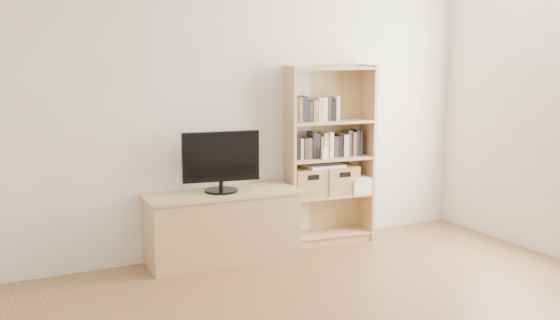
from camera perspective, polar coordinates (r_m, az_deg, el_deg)
back_wall at (r=6.09m, az=-2.90°, el=4.60°), size 4.50×0.02×2.60m
tv_stand at (r=5.93m, az=-4.76°, el=-5.52°), size 1.28×0.55×0.57m
bookshelf at (r=6.38m, az=4.02°, el=0.41°), size 0.84×0.37×1.62m
television at (r=5.81m, az=-4.84°, el=-0.13°), size 0.64×0.16×0.51m
books_row_mid at (r=6.38m, az=3.96°, el=1.31°), size 0.89×0.28×0.23m
books_row_upper at (r=6.27m, az=2.50°, el=4.04°), size 0.37×0.15×0.19m
baby_monitor at (r=6.26m, az=3.63°, el=0.53°), size 0.05×0.04×0.10m
basket_left at (r=6.33m, az=2.24°, el=-1.81°), size 0.32×0.27×0.25m
basket_right at (r=6.46m, az=4.80°, el=-1.58°), size 0.33×0.29×0.26m
laptop at (r=6.37m, az=3.56°, el=-0.47°), size 0.35×0.26×0.03m
magazine_stack at (r=6.56m, az=6.21°, el=-2.01°), size 0.21×0.29×0.13m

